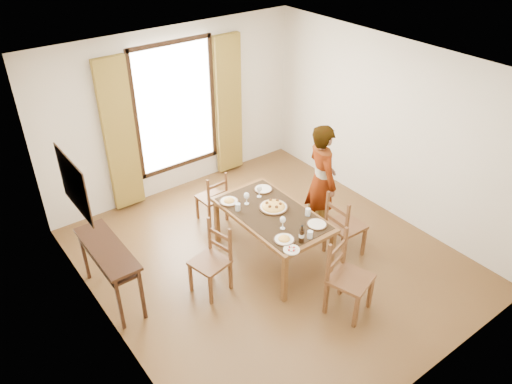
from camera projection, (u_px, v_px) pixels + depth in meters
ground at (270, 259)px, 6.98m from camera, size 5.00×5.00×0.00m
room_shell at (265, 158)px, 6.24m from camera, size 4.60×5.10×2.74m
console_table at (108, 255)px, 5.99m from camera, size 0.38×1.20×0.80m
dining_table at (272, 217)px, 6.65m from camera, size 0.92×1.63×0.76m
chair_west at (212, 262)px, 6.26m from camera, size 0.50×0.50×0.95m
chair_north at (213, 199)px, 7.56m from camera, size 0.40×0.40×0.85m
chair_south at (347, 279)px, 5.93m from camera, size 0.58×0.58×1.04m
chair_east at (344, 227)px, 6.83m from camera, size 0.45×0.45×1.01m
man at (322, 181)px, 7.10m from camera, size 0.85×0.75×1.73m
plate_sw at (284, 239)px, 6.10m from camera, size 0.27×0.27×0.05m
plate_se at (317, 223)px, 6.36m from camera, size 0.27×0.27×0.05m
plate_nw at (229, 200)px, 6.82m from camera, size 0.27×0.27×0.05m
plate_ne at (263, 188)px, 7.08m from camera, size 0.27×0.27×0.05m
pasta_platter at (273, 205)px, 6.68m from camera, size 0.40×0.40×0.10m
caprese_plate at (292, 249)px, 5.94m from camera, size 0.20×0.20×0.04m
wine_glass_a at (283, 223)px, 6.27m from camera, size 0.08×0.08×0.18m
wine_glass_b at (259, 191)px, 6.90m from camera, size 0.08×0.08×0.18m
wine_glass_c at (247, 198)px, 6.74m from camera, size 0.08×0.08×0.18m
tumbler_a at (308, 212)px, 6.54m from camera, size 0.07×0.07×0.10m
tumbler_b at (238, 207)px, 6.64m from camera, size 0.07×0.07×0.10m
tumbler_c at (310, 235)px, 6.12m from camera, size 0.07×0.07×0.10m
wine_bottle at (302, 234)px, 6.02m from camera, size 0.07×0.07×0.25m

